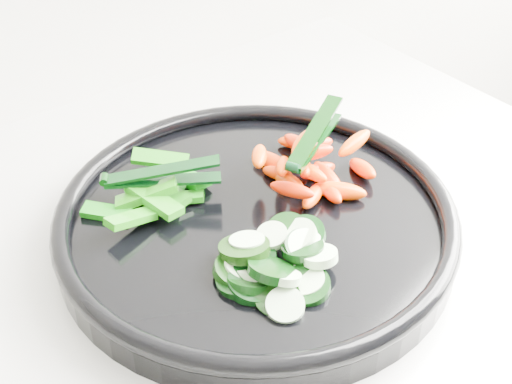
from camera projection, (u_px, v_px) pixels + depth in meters
veggie_tray at (256, 221)px, 0.67m from camera, size 0.42×0.42×0.04m
cucumber_pile at (270, 265)px, 0.60m from camera, size 0.12×0.12×0.04m
carrot_pile at (309, 167)px, 0.70m from camera, size 0.13×0.14×0.05m
pepper_pile at (157, 193)px, 0.68m from camera, size 0.13×0.11×0.04m
tong_carrot at (314, 138)px, 0.68m from camera, size 0.11×0.07×0.02m
tong_pepper at (159, 176)px, 0.67m from camera, size 0.10×0.07×0.02m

